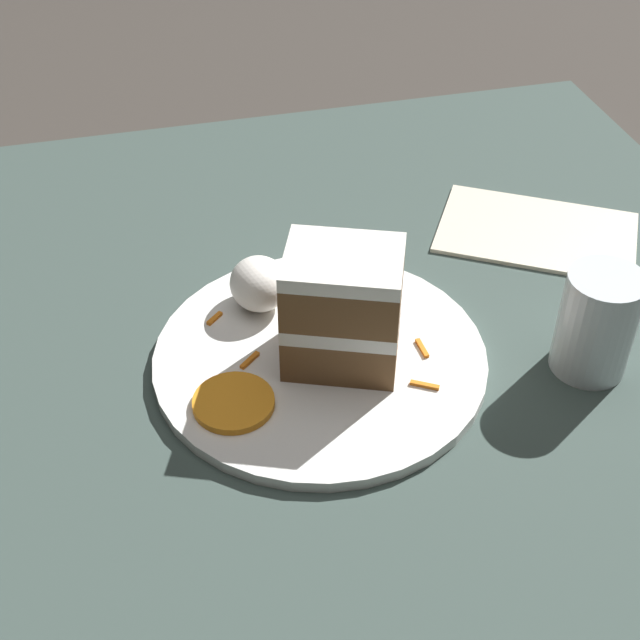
# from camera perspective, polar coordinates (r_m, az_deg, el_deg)

# --- Properties ---
(ground_plane) EXTENTS (6.00, 6.00, 0.00)m
(ground_plane) POSITION_cam_1_polar(r_m,az_deg,el_deg) (0.77, 1.96, -4.65)
(ground_plane) COLOR #38332D
(ground_plane) RESTS_ON ground
(dining_table) EXTENTS (0.90, 0.85, 0.03)m
(dining_table) POSITION_cam_1_polar(r_m,az_deg,el_deg) (0.76, 1.99, -3.74)
(dining_table) COLOR #384742
(dining_table) RESTS_ON ground
(plate) EXTENTS (0.28, 0.28, 0.01)m
(plate) POSITION_cam_1_polar(r_m,az_deg,el_deg) (0.74, 0.00, -2.43)
(plate) COLOR white
(plate) RESTS_ON dining_table
(cake_slice) EXTENTS (0.10, 0.11, 0.10)m
(cake_slice) POSITION_cam_1_polar(r_m,az_deg,el_deg) (0.70, 1.54, 0.57)
(cake_slice) COLOR brown
(cake_slice) RESTS_ON plate
(cream_dollop) EXTENTS (0.06, 0.05, 0.05)m
(cream_dollop) POSITION_cam_1_polar(r_m,az_deg,el_deg) (0.78, -3.93, 2.34)
(cream_dollop) COLOR white
(cream_dollop) RESTS_ON plate
(orange_garnish) EXTENTS (0.06, 0.06, 0.01)m
(orange_garnish) POSITION_cam_1_polar(r_m,az_deg,el_deg) (0.70, -5.55, -5.28)
(orange_garnish) COLOR orange
(orange_garnish) RESTS_ON plate
(carrot_shreds_scatter) EXTENTS (0.15, 0.17, 0.00)m
(carrot_shreds_scatter) POSITION_cam_1_polar(r_m,az_deg,el_deg) (0.76, 1.48, -0.49)
(carrot_shreds_scatter) COLOR orange
(carrot_shreds_scatter) RESTS_ON plate
(drinking_glass) EXTENTS (0.06, 0.06, 0.09)m
(drinking_glass) POSITION_cam_1_polar(r_m,az_deg,el_deg) (0.75, 17.21, -0.56)
(drinking_glass) COLOR silver
(drinking_glass) RESTS_ON dining_table
(menu_card) EXTENTS (0.20, 0.23, 0.00)m
(menu_card) POSITION_cam_1_polar(r_m,az_deg,el_deg) (0.92, 13.71, 5.48)
(menu_card) COLOR beige
(menu_card) RESTS_ON dining_table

